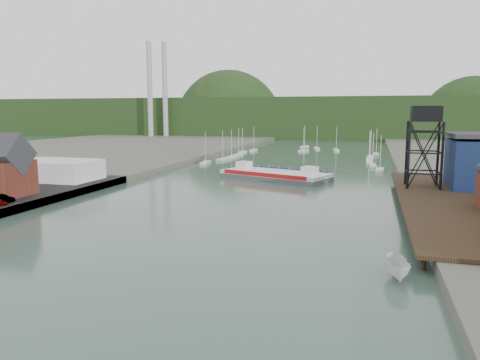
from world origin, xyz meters
The scene contains 10 objects.
ground centered at (0.00, 0.00, 0.00)m, with size 600.00×600.00×0.00m, color #314C41.
east_pier centered at (37.00, 45.00, 1.90)m, with size 14.00×70.00×2.45m.
white_shed centered at (-44.00, 50.00, 3.85)m, with size 18.00×12.00×4.50m, color silver.
lift_tower centered at (35.00, 58.00, 15.65)m, with size 6.50×6.50×16.00m.
marina_sailboats centered at (0.08, 138.46, 0.35)m, with size 57.71×92.65×0.90m.
smokestacks centered at (-106.00, 232.50, 30.00)m, with size 11.20×8.20×60.00m.
distant_hills centered at (-3.98, 301.35, 10.38)m, with size 500.00×120.00×80.00m.
chain_ferry centered at (1.66, 75.26, 1.13)m, with size 29.46×19.96×3.94m.
motorboat centered at (28.12, 8.24, 1.15)m, with size 2.24×5.97×2.30m, color silver.
car_west_b centered at (-35.55, 24.00, 2.31)m, with size 1.49×4.28×1.41m, color #999999.
Camera 1 is at (25.09, -40.48, 17.06)m, focal length 35.00 mm.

